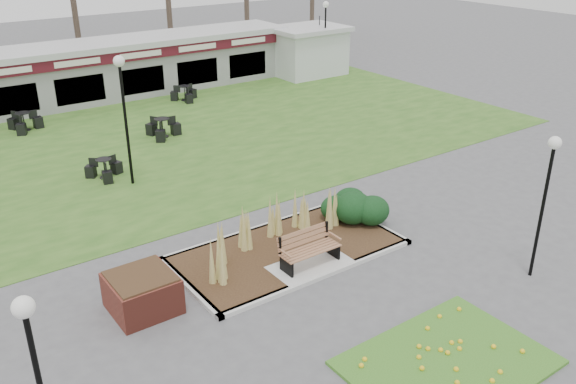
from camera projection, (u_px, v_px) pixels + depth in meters
ground at (314, 271)px, 16.28m from camera, size 100.00×100.00×0.00m
lawn at (136, 146)px, 25.17m from camera, size 34.00×16.00×0.02m
flower_bed at (447, 361)px, 12.84m from camera, size 4.20×3.00×0.16m
planting_bed at (320, 227)px, 17.81m from camera, size 6.75×3.40×1.27m
park_bench at (308, 248)px, 16.22m from camera, size 1.70×0.66×0.93m
brick_planter at (142, 292)px, 14.49m from camera, size 1.50×1.50×0.95m
food_pavilion at (70, 74)px, 30.47m from camera, size 24.60×3.40×2.90m
service_hut at (308, 50)px, 36.20m from camera, size 4.40×3.40×2.83m
lamp_post_near_left at (35, 360)px, 8.69m from camera, size 0.32×0.32×3.91m
lamp_post_near_right at (548, 177)px, 14.93m from camera, size 0.32×0.32×3.86m
lamp_post_mid_right at (122, 92)px, 20.27m from camera, size 0.38×0.38×4.54m
lamp_post_far_right at (325, 22)px, 35.03m from camera, size 0.36×0.36×4.32m
bistro_set_a at (105, 171)px, 21.98m from camera, size 1.34×1.29×0.72m
bistro_set_b at (24, 125)px, 26.88m from camera, size 1.39×1.54×0.82m
bistro_set_c at (163, 131)px, 26.09m from camera, size 1.38×1.55×0.82m
bistro_set_d at (185, 96)px, 31.33m from camera, size 1.43×1.33×0.77m
patio_umbrella at (319, 49)px, 36.67m from camera, size 2.38×2.40×2.25m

